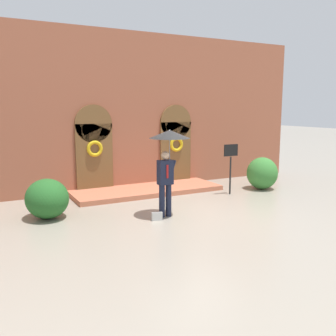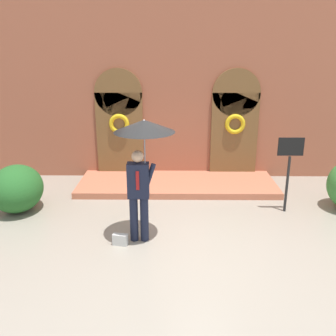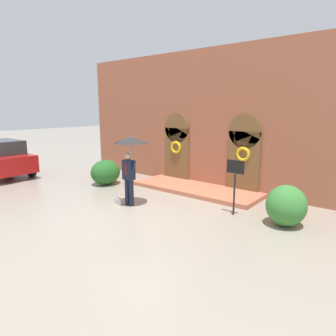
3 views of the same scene
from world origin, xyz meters
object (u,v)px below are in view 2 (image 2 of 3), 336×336
object	(u,v)px
person_with_umbrella	(143,144)
sign_post	(289,162)
handbag	(120,240)
shrub_left	(17,189)

from	to	relation	value
person_with_umbrella	sign_post	distance (m)	3.48
handbag	shrub_left	world-z (taller)	shrub_left
person_with_umbrella	handbag	bearing A→B (deg)	-156.02
person_with_umbrella	handbag	xyz separation A→B (m)	(-0.45, -0.20, -1.80)
person_with_umbrella	shrub_left	bearing A→B (deg)	155.62
handbag	shrub_left	distance (m)	2.99
handbag	sign_post	world-z (taller)	sign_post
handbag	sign_post	size ratio (longest dim) A/B	0.16
sign_post	shrub_left	distance (m)	6.11
handbag	person_with_umbrella	bearing A→B (deg)	34.49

